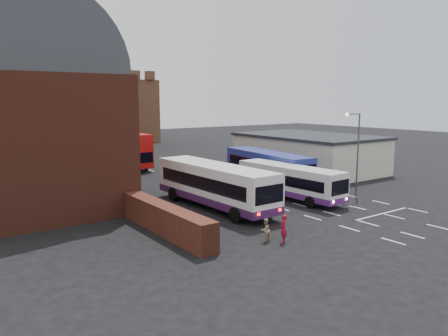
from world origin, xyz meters
TOP-DOWN VIEW (x-y plane):
  - ground at (0.00, 0.00)m, footprint 180.00×180.00m
  - railway_station at (-15.50, 21.00)m, footprint 12.00×28.00m
  - forecourt_wall at (-10.20, 2.00)m, footprint 1.20×10.00m
  - cream_building at (15.00, 14.00)m, footprint 10.40×16.40m
  - brick_terrace at (-6.00, 46.00)m, footprint 22.00×10.00m
  - castle_keep at (6.00, 66.00)m, footprint 22.00×22.00m
  - bus_white_outbound at (-3.98, 5.69)m, footprint 3.33×12.39m
  - bus_white_inbound at (2.91, 4.60)m, footprint 2.99×10.38m
  - bus_blue at (5.88, 10.76)m, footprint 3.96×11.84m
  - bus_red_double at (-1.61, 28.95)m, footprint 3.03×10.92m
  - street_lamp at (8.36, 2.21)m, footprint 1.41×0.61m
  - pedestrian_red at (-5.44, -3.54)m, footprint 0.72×0.72m
  - pedestrian_beige at (-6.15, -2.76)m, footprint 0.73×0.60m

SIDE VIEW (x-z plane):
  - ground at x=0.00m, z-range 0.00..0.00m
  - pedestrian_beige at x=-6.15m, z-range 0.00..1.39m
  - pedestrian_red at x=-5.44m, z-range 0.00..1.68m
  - forecourt_wall at x=-10.20m, z-range 0.00..1.80m
  - bus_white_inbound at x=2.91m, z-range 0.25..3.06m
  - bus_blue at x=5.88m, z-range 0.29..3.45m
  - bus_white_outbound at x=-3.98m, z-range 0.30..3.67m
  - cream_building at x=15.00m, z-range 0.03..4.28m
  - bus_red_double at x=-1.61m, z-range 0.14..4.47m
  - street_lamp at x=8.36m, z-range 0.74..7.94m
  - brick_terrace at x=-6.00m, z-range 0.00..11.00m
  - castle_keep at x=6.00m, z-range 0.00..12.00m
  - railway_station at x=-15.50m, z-range -0.36..15.64m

